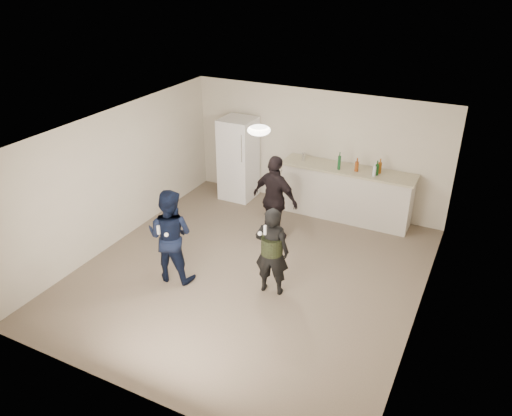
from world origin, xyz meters
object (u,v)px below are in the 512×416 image
at_px(fridge, 238,159).
at_px(woman, 272,251).
at_px(counter, 346,194).
at_px(spectator, 275,199).
at_px(man, 170,236).
at_px(shaker, 304,157).

xyz_separation_m(fridge, woman, (2.16, -2.91, -0.15)).
distance_m(counter, fridge, 2.47).
relative_size(fridge, woman, 1.20).
height_order(counter, fridge, fridge).
bearing_deg(spectator, man, 75.90).
xyz_separation_m(counter, man, (-1.91, -3.37, 0.28)).
bearing_deg(shaker, counter, -0.52).
bearing_deg(man, fridge, -89.53).
relative_size(counter, shaker, 15.29).
height_order(counter, woman, woman).
bearing_deg(counter, fridge, -178.35).
relative_size(man, woman, 1.07).
bearing_deg(woman, shaker, -85.06).
distance_m(fridge, man, 3.34).
distance_m(man, spectator, 2.15).
bearing_deg(man, spectator, -125.98).
bearing_deg(man, woman, -175.26).
xyz_separation_m(man, woman, (1.64, 0.39, -0.06)).
distance_m(counter, spectator, 1.75).
xyz_separation_m(fridge, shaker, (1.48, 0.08, 0.28)).
relative_size(counter, fridge, 1.44).
xyz_separation_m(man, spectator, (0.99, 1.91, 0.04)).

